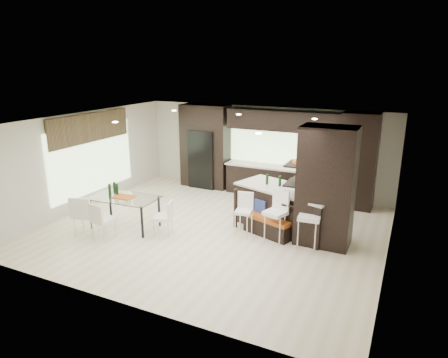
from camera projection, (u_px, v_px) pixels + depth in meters
The scene contains 22 objects.
ground at pixel (214, 229), 9.92m from camera, with size 8.00×8.00×0.00m, color beige.
back_wall at pixel (264, 150), 12.57m from camera, with size 8.00×0.02×2.70m, color beige.
left_wall at pixel (86, 160), 11.19m from camera, with size 0.02×7.00×2.70m, color beige.
right_wall at pixel (393, 202), 7.89m from camera, with size 0.02×7.00×2.70m, color beige.
ceiling at pixel (213, 121), 9.16m from camera, with size 8.00×7.00×0.02m, color white.
window_left at pixel (93, 159), 11.35m from camera, with size 0.04×3.20×1.90m, color #B2D199.
window_back at pixel (282, 145), 12.23m from camera, with size 3.40×0.04×1.20m, color #B2D199.
stone_accent at pixel (90, 128), 11.09m from camera, with size 0.08×3.00×0.80m, color brown.
ceiling_spots at pixel (218, 120), 9.38m from camera, with size 4.00×3.00×0.02m, color white.
back_cabinetry at pixel (275, 153), 12.08m from camera, with size 6.80×0.68×2.70m, color black.
refrigerator at pixel (205, 158), 13.14m from camera, with size 0.90×0.68×1.90m, color black.
partition_column at pixel (326, 187), 8.81m from camera, with size 1.20×0.80×2.70m, color black.
kitchen_island at pixel (286, 209), 9.81m from camera, with size 2.55×1.10×1.06m, color black.
stool_left at pixel (244, 219), 9.44m from camera, with size 0.38×0.38×0.85m, color white.
stool_mid at pixel (275, 222), 9.07m from camera, with size 0.44×0.44×1.00m, color white.
stool_right at pixel (309, 227), 8.73m from camera, with size 0.47×0.47×1.05m, color white.
bench at pixel (269, 226), 9.56m from camera, with size 1.22×0.47×0.47m, color black.
floor_vase at pixel (309, 219), 9.00m from camera, with size 0.44×0.44×1.20m, color #414531, non-canonical shape.
dining_table at pixel (125, 212), 9.95m from camera, with size 1.65×0.93×0.80m, color white.
chair_near at pixel (104, 222), 9.28m from camera, with size 0.46×0.46×0.84m, color white.
chair_far at pixel (86, 217), 9.46m from camera, with size 0.51×0.51×0.94m, color white.
chair_end at pixel (163, 220), 9.49m from camera, with size 0.43×0.43×0.80m, color white.
Camera 1 is at (4.18, -8.16, 4.00)m, focal length 32.00 mm.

